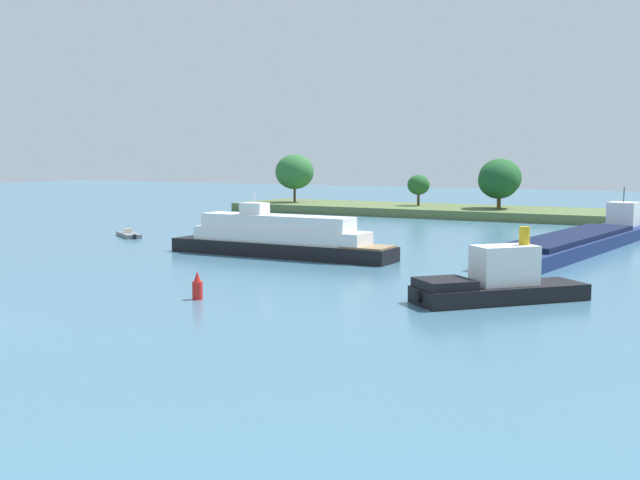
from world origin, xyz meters
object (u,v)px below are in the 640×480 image
Objects in this scene: fishing_skiff at (273,239)px; white_riverboat at (280,238)px; channel_buoy_red at (197,287)px; cargo_barge at (579,241)px; small_motorboat at (129,235)px; tugboat at (497,283)px.

white_riverboat is at bearing -54.18° from fishing_skiff.
channel_buoy_red is at bearing -64.79° from fishing_skiff.
cargo_barge reaches higher than fishing_skiff.
white_riverboat is 12.22× the size of channel_buoy_red.
small_motorboat is at bearing 139.19° from channel_buoy_red.
small_motorboat is (-25.37, 6.48, -1.46)m from white_riverboat.
channel_buoy_red is at bearing -152.60° from tugboat.
small_motorboat is at bearing 159.10° from tugboat.
tugboat is 1.99× the size of fishing_skiff.
cargo_barge is 32.90m from fishing_skiff.
channel_buoy_red is (15.54, -33.02, 0.55)m from fishing_skiff.
white_riverboat is 4.10× the size of small_motorboat.
cargo_barge reaches higher than small_motorboat.
small_motorboat is 1.01× the size of fishing_skiff.
cargo_barge is at bearing 14.86° from fishing_skiff.
cargo_barge is 50.87m from small_motorboat.
channel_buoy_red is (7.54, -21.94, -0.90)m from white_riverboat.
cargo_barge is at bearing 14.86° from small_motorboat.
channel_buoy_red is (-16.25, -41.46, -0.14)m from cargo_barge.
tugboat is 5.86× the size of channel_buoy_red.
tugboat is 19.83m from channel_buoy_red.
fishing_skiff is at bearing 115.21° from channel_buoy_red.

